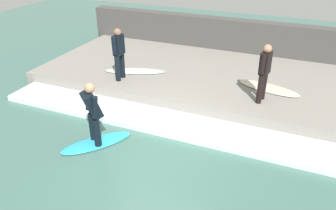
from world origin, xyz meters
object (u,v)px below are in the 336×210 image
(surfer_riding, at_px, (92,110))
(surfboard_riding, at_px, (96,143))
(surfer_waiting_far, at_px, (264,70))
(surfboard_waiting_far, at_px, (269,88))
(surfboard_waiting_near, at_px, (135,71))
(surfer_waiting_near, at_px, (119,51))

(surfer_riding, bearing_deg, surfboard_riding, -75.96)
(surfer_waiting_far, bearing_deg, surfboard_waiting_far, -8.19)
(surfboard_waiting_near, bearing_deg, surfer_waiting_far, -96.60)
(surfer_waiting_near, bearing_deg, surfboard_waiting_far, -76.84)
(surfer_waiting_near, relative_size, surfer_waiting_far, 1.00)
(surfer_riding, height_order, surfer_waiting_near, surfer_waiting_near)
(surfboard_riding, distance_m, surfer_waiting_far, 4.42)
(surfer_riding, distance_m, surfer_waiting_far, 4.26)
(surfboard_waiting_far, bearing_deg, surfer_waiting_far, 171.81)
(surfboard_riding, xyz_separation_m, surfboard_waiting_far, (3.59, -3.31, 0.41))
(surfboard_riding, height_order, surfer_waiting_near, surfer_waiting_near)
(surfboard_waiting_near, height_order, surfer_waiting_far, surfer_waiting_far)
(surfboard_waiting_far, bearing_deg, surfer_riding, 137.34)
(surfer_riding, bearing_deg, surfboard_waiting_far, -42.66)
(surfboard_riding, height_order, surfboard_waiting_far, surfboard_waiting_far)
(surfer_riding, height_order, surfboard_waiting_far, surfer_riding)
(surfer_riding, relative_size, surfboard_waiting_far, 0.80)
(surfboard_waiting_far, bearing_deg, surfboard_waiting_near, 94.93)
(surfer_riding, xyz_separation_m, surfer_waiting_near, (2.62, 0.83, 0.39))
(surfboard_riding, relative_size, surfboard_waiting_far, 0.89)
(surfer_riding, xyz_separation_m, surfboard_waiting_far, (3.59, -3.31, -0.43))
(surfboard_riding, relative_size, surfer_waiting_near, 1.08)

